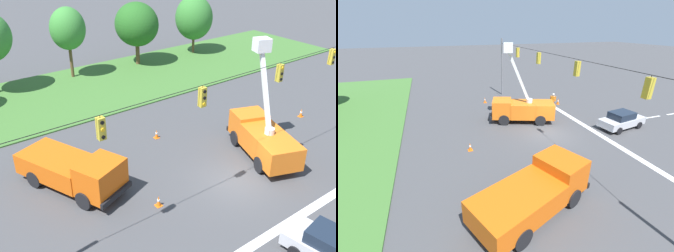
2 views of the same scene
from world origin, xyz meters
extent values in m
plane|color=#424244|center=(0.00, 0.00, 0.00)|extent=(200.00, 200.00, 0.00)
cube|color=silver|center=(0.00, -4.06, 0.00)|extent=(17.60, 0.50, 0.01)
cube|color=silver|center=(0.00, -6.06, 0.00)|extent=(0.20, 2.00, 0.01)
cube|color=silver|center=(0.00, -9.06, 0.00)|extent=(0.20, 2.00, 0.01)
cube|color=silver|center=(0.00, -12.06, 0.00)|extent=(0.20, 2.00, 0.01)
cube|color=silver|center=(0.00, -15.06, 0.00)|extent=(0.20, 2.00, 0.01)
cylinder|color=slate|center=(13.00, 0.00, 3.60)|extent=(0.20, 0.20, 7.20)
cylinder|color=black|center=(0.00, 0.00, 6.60)|extent=(26.00, 0.03, 0.03)
cylinder|color=black|center=(-8.11, 0.00, 6.55)|extent=(0.02, 0.02, 0.10)
cube|color=gold|center=(-8.11, 0.00, 6.02)|extent=(0.32, 0.28, 0.96)
cylinder|color=black|center=(-8.11, -0.16, 6.34)|extent=(0.16, 0.05, 0.16)
cylinder|color=yellow|center=(-8.11, -0.16, 6.02)|extent=(0.16, 0.05, 0.16)
cylinder|color=black|center=(-8.11, -0.16, 5.70)|extent=(0.16, 0.05, 0.16)
cylinder|color=black|center=(-2.81, 0.00, 6.55)|extent=(0.02, 0.02, 0.10)
cube|color=gold|center=(-2.81, 0.00, 6.02)|extent=(0.32, 0.28, 0.96)
cylinder|color=black|center=(-2.81, -0.16, 6.34)|extent=(0.16, 0.05, 0.16)
cylinder|color=black|center=(-2.81, -0.16, 6.02)|extent=(0.16, 0.05, 0.16)
cylinder|color=yellow|center=(-2.81, -0.16, 5.70)|extent=(0.16, 0.05, 0.16)
cylinder|color=black|center=(2.75, 0.00, 6.55)|extent=(0.02, 0.02, 0.10)
cube|color=gold|center=(2.75, 0.00, 6.02)|extent=(0.32, 0.28, 0.96)
cylinder|color=yellow|center=(2.75, -0.16, 6.34)|extent=(0.16, 0.05, 0.16)
cylinder|color=black|center=(2.75, -0.16, 6.02)|extent=(0.16, 0.05, 0.16)
cylinder|color=black|center=(2.75, -0.16, 5.70)|extent=(0.16, 0.05, 0.16)
cylinder|color=black|center=(7.63, 0.00, 6.55)|extent=(0.02, 0.02, 0.10)
cube|color=gold|center=(7.63, 0.00, 6.02)|extent=(0.32, 0.28, 0.96)
cylinder|color=yellow|center=(7.63, -0.16, 6.34)|extent=(0.16, 0.05, 0.16)
cylinder|color=black|center=(7.63, -0.16, 6.02)|extent=(0.16, 0.05, 0.16)
cylinder|color=black|center=(7.63, -0.16, 5.70)|extent=(0.16, 0.05, 0.16)
cube|color=orange|center=(3.10, 0.22, 1.21)|extent=(3.49, 4.58, 1.43)
cube|color=orange|center=(4.12, 2.93, 1.33)|extent=(2.60, 2.37, 1.65)
cube|color=#1E2838|center=(4.33, 3.50, 1.62)|extent=(1.79, 0.75, 0.74)
cube|color=black|center=(4.45, 3.82, 0.65)|extent=(2.12, 0.92, 0.30)
cylinder|color=black|center=(3.08, 3.07, 0.50)|extent=(0.61, 1.03, 1.00)
cylinder|color=black|center=(4.98, 2.36, 0.50)|extent=(0.61, 1.03, 1.00)
cylinder|color=black|center=(1.89, -0.11, 0.50)|extent=(0.61, 1.03, 1.00)
cylinder|color=black|center=(3.79, -0.82, 0.50)|extent=(0.61, 1.03, 1.00)
cylinder|color=silver|center=(3.20, 0.49, 2.11)|extent=(0.60, 0.60, 0.36)
cube|color=white|center=(3.55, 1.43, 4.26)|extent=(1.01, 2.18, 4.77)
cube|color=white|center=(3.91, 2.37, 6.85)|extent=(1.12, 1.06, 0.80)
cube|color=#D6560F|center=(-7.99, 6.13, 1.09)|extent=(3.92, 4.99, 1.18)
cube|color=#D6560F|center=(-6.83, 3.22, 1.38)|extent=(2.89, 2.63, 1.75)
cube|color=#1E2838|center=(-6.58, 2.61, 1.68)|extent=(1.98, 0.87, 0.79)
cube|color=black|center=(-6.45, 2.27, 0.65)|extent=(2.34, 1.06, 0.30)
cylinder|color=black|center=(-5.87, 3.87, 0.50)|extent=(0.63, 1.03, 1.00)
cylinder|color=black|center=(-7.97, 3.03, 0.50)|extent=(0.63, 1.03, 1.00)
cylinder|color=black|center=(-7.23, 7.28, 0.50)|extent=(0.63, 1.03, 1.00)
cylinder|color=black|center=(-9.33, 6.44, 0.50)|extent=(0.63, 1.03, 1.00)
cube|color=#B7B7BC|center=(-1.00, -6.85, 0.64)|extent=(2.36, 4.51, 0.64)
cube|color=#192333|center=(-1.02, -6.70, 1.26)|extent=(1.78, 2.26, 0.60)
cylinder|color=black|center=(0.05, -8.04, 0.32)|extent=(0.29, 0.66, 0.64)
cylinder|color=black|center=(-1.66, -8.29, 0.32)|extent=(0.29, 0.66, 0.64)
cylinder|color=black|center=(-0.33, -5.40, 0.32)|extent=(0.29, 0.66, 0.64)
cylinder|color=black|center=(-2.04, -5.65, 0.32)|extent=(0.29, 0.66, 0.64)
cylinder|color=#383842|center=(5.79, -3.53, 0.42)|extent=(0.18, 0.18, 0.85)
cylinder|color=#383842|center=(5.66, -3.68, 0.42)|extent=(0.18, 0.18, 0.85)
cube|color=orange|center=(5.73, -3.61, 1.15)|extent=(0.44, 0.46, 0.60)
cube|color=silver|center=(5.73, -3.61, 1.15)|extent=(0.34, 0.37, 0.62)
cylinder|color=orange|center=(5.91, -3.40, 1.18)|extent=(0.11, 0.11, 0.55)
cylinder|color=orange|center=(5.55, -3.81, 1.18)|extent=(0.11, 0.11, 0.55)
sphere|color=tan|center=(5.73, -3.61, 1.58)|extent=(0.22, 0.22, 0.22)
sphere|color=white|center=(5.73, -3.61, 1.64)|extent=(0.26, 0.26, 0.26)
cube|color=orange|center=(-4.75, 0.90, 0.01)|extent=(0.36, 0.36, 0.03)
cone|color=orange|center=(-4.75, 0.90, 0.33)|extent=(0.24, 0.24, 0.60)
cylinder|color=white|center=(-4.75, 0.90, 0.36)|extent=(0.15, 0.15, 0.11)
cube|color=orange|center=(10.26, 3.11, 0.01)|extent=(0.36, 0.36, 0.03)
cone|color=orange|center=(10.26, 3.11, 0.34)|extent=(0.25, 0.25, 0.62)
cylinder|color=white|center=(10.26, 3.11, 0.37)|extent=(0.15, 0.15, 0.11)
cube|color=orange|center=(-0.59, 6.98, 0.01)|extent=(0.36, 0.36, 0.03)
cone|color=orange|center=(-0.59, 6.98, 0.33)|extent=(0.24, 0.24, 0.61)
cylinder|color=white|center=(-0.59, 6.98, 0.36)|extent=(0.15, 0.15, 0.11)
cube|color=orange|center=(6.87, -5.00, 0.01)|extent=(0.36, 0.36, 0.03)
cone|color=orange|center=(6.87, -5.00, 0.37)|extent=(0.27, 0.27, 0.68)
cylinder|color=white|center=(6.87, -5.00, 0.41)|extent=(0.17, 0.17, 0.12)
camera|label=1|loc=(-14.20, -12.58, 13.20)|focal=42.00mm
camera|label=2|loc=(-15.34, 9.23, 8.55)|focal=24.00mm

